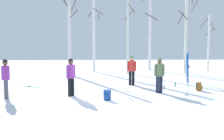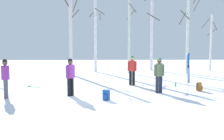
% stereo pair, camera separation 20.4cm
% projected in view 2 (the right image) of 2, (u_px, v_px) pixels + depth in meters
% --- Properties ---
extents(ground_plane, '(60.00, 60.00, 0.00)m').
position_uv_depth(ground_plane, '(111.00, 99.00, 10.94)').
color(ground_plane, white).
extents(person_0, '(0.51, 0.34, 1.72)m').
position_uv_depth(person_0, '(159.00, 73.00, 12.17)').
color(person_0, '#1E2338').
rests_on(person_0, ground_plane).
extents(person_1, '(0.52, 0.34, 1.72)m').
position_uv_depth(person_1, '(132.00, 68.00, 14.61)').
color(person_1, black).
rests_on(person_1, ground_plane).
extents(person_2, '(0.38, 0.42, 1.72)m').
position_uv_depth(person_2, '(70.00, 75.00, 11.44)').
color(person_2, black).
rests_on(person_2, ground_plane).
extents(person_3, '(0.34, 0.51, 1.72)m').
position_uv_depth(person_3, '(5.00, 76.00, 10.93)').
color(person_3, '#4C4C56').
rests_on(person_3, ground_plane).
extents(ski_pair_planted_0, '(0.19, 0.08, 1.83)m').
position_uv_depth(ski_pair_planted_0, '(188.00, 68.00, 15.57)').
color(ski_pair_planted_0, blue).
rests_on(ski_pair_planted_0, ground_plane).
extents(ski_pair_lying_0, '(1.61, 0.98, 0.05)m').
position_uv_depth(ski_pair_lying_0, '(29.00, 86.00, 14.20)').
color(ski_pair_lying_0, green).
rests_on(ski_pair_lying_0, ground_plane).
extents(ski_poles_0, '(0.07, 0.22, 1.39)m').
position_uv_depth(ski_poles_0, '(188.00, 80.00, 11.44)').
color(ski_poles_0, '#B2B2BC').
rests_on(ski_poles_0, ground_plane).
extents(backpack_0, '(0.32, 0.34, 0.44)m').
position_uv_depth(backpack_0, '(106.00, 95.00, 10.61)').
color(backpack_0, '#1E4C99').
rests_on(backpack_0, ground_plane).
extents(backpack_1, '(0.32, 0.30, 0.44)m').
position_uv_depth(backpack_1, '(199.00, 87.00, 12.74)').
color(backpack_1, '#99591E').
rests_on(backpack_1, ground_plane).
extents(water_bottle_0, '(0.07, 0.07, 0.22)m').
position_uv_depth(water_bottle_0, '(176.00, 85.00, 14.07)').
color(water_bottle_0, green).
rests_on(water_bottle_0, ground_plane).
extents(birch_tree_1, '(1.36, 1.36, 6.24)m').
position_uv_depth(birch_tree_1, '(71.00, 33.00, 19.50)').
color(birch_tree_1, silver).
rests_on(birch_tree_1, ground_plane).
extents(birch_tree_2, '(1.36, 1.35, 7.57)m').
position_uv_depth(birch_tree_2, '(95.00, 27.00, 21.90)').
color(birch_tree_2, white).
rests_on(birch_tree_2, ground_plane).
extents(birch_tree_3, '(1.08, 1.15, 7.50)m').
position_uv_depth(birch_tree_3, '(129.00, 27.00, 20.56)').
color(birch_tree_3, silver).
rests_on(birch_tree_3, ground_plane).
extents(birch_tree_4, '(1.39, 1.43, 7.35)m').
position_uv_depth(birch_tree_4, '(152.00, 29.00, 23.39)').
color(birch_tree_4, silver).
rests_on(birch_tree_4, ground_plane).
extents(birch_tree_5, '(1.49, 1.46, 6.66)m').
position_uv_depth(birch_tree_5, '(188.00, 31.00, 20.58)').
color(birch_tree_5, silver).
rests_on(birch_tree_5, ground_plane).
extents(birch_tree_6, '(1.47, 1.38, 5.09)m').
position_uv_depth(birch_tree_6, '(211.00, 42.00, 22.75)').
color(birch_tree_6, silver).
rests_on(birch_tree_6, ground_plane).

